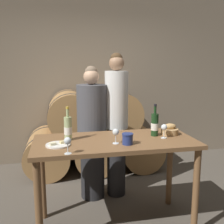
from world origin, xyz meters
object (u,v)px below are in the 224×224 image
(tasting_table, at_px, (115,153))
(person_right, at_px, (116,123))
(bread_basket, at_px, (170,130))
(wine_glass_left, at_px, (116,133))
(wine_glass_far_left, at_px, (68,142))
(wine_bottle_white, at_px, (68,128))
(cheese_plate, at_px, (58,145))
(wine_bottle_red, at_px, (155,125))
(blue_crock, at_px, (128,138))
(person_left, at_px, (92,133))
(wine_glass_center, at_px, (164,128))

(tasting_table, bearing_deg, person_right, 76.09)
(bread_basket, relative_size, wine_glass_left, 1.26)
(tasting_table, bearing_deg, wine_glass_far_left, -145.54)
(wine_bottle_white, bearing_deg, cheese_plate, -121.97)
(person_right, bearing_deg, wine_bottle_red, -66.16)
(tasting_table, relative_size, wine_bottle_red, 4.74)
(wine_glass_far_left, bearing_deg, person_right, 57.36)
(wine_bottle_white, bearing_deg, blue_crock, -25.53)
(wine_bottle_white, distance_m, cheese_plate, 0.22)
(person_right, distance_m, wine_bottle_red, 0.67)
(person_left, xyz_separation_m, cheese_plate, (-0.41, -0.74, 0.11))
(wine_bottle_red, bearing_deg, cheese_plate, -171.81)
(blue_crock, bearing_deg, person_left, 104.71)
(person_right, relative_size, blue_crock, 16.85)
(person_right, bearing_deg, cheese_plate, -133.76)
(wine_bottle_white, xyz_separation_m, wine_glass_far_left, (-0.02, -0.40, -0.01))
(tasting_table, relative_size, cheese_plate, 7.06)
(wine_bottle_red, bearing_deg, bread_basket, 4.11)
(wine_bottle_white, relative_size, wine_glass_center, 2.33)
(wine_bottle_red, bearing_deg, person_left, 133.43)
(tasting_table, height_order, wine_glass_far_left, wine_glass_far_left)
(person_left, distance_m, wine_bottle_white, 0.69)
(blue_crock, bearing_deg, wine_glass_center, 17.51)
(bread_basket, distance_m, wine_glass_far_left, 1.14)
(tasting_table, xyz_separation_m, person_left, (-0.14, 0.67, 0.03))
(wine_bottle_white, relative_size, bread_basket, 1.85)
(blue_crock, xyz_separation_m, wine_glass_far_left, (-0.55, -0.15, 0.05))
(person_right, relative_size, cheese_plate, 8.03)
(person_left, bearing_deg, person_right, 0.01)
(wine_bottle_red, distance_m, wine_bottle_white, 0.88)
(person_right, bearing_deg, wine_glass_far_left, -122.64)
(wine_bottle_red, distance_m, blue_crock, 0.43)
(wine_bottle_red, bearing_deg, wine_glass_left, -157.56)
(blue_crock, height_order, wine_glass_far_left, wine_glass_far_left)
(tasting_table, xyz_separation_m, wine_glass_far_left, (-0.47, -0.32, 0.23))
(person_right, bearing_deg, wine_glass_left, -103.24)
(blue_crock, height_order, wine_glass_center, wine_glass_center)
(blue_crock, height_order, cheese_plate, blue_crock)
(person_right, xyz_separation_m, wine_glass_left, (-0.19, -0.79, 0.10))
(person_right, distance_m, blue_crock, 0.84)
(cheese_plate, bearing_deg, wine_glass_far_left, -72.18)
(wine_glass_center, bearing_deg, wine_glass_far_left, -163.65)
(wine_glass_left, bearing_deg, blue_crock, -24.95)
(wine_bottle_red, relative_size, wine_glass_far_left, 2.34)
(bread_basket, xyz_separation_m, wine_glass_far_left, (-1.07, -0.40, 0.06))
(bread_basket, height_order, wine_glass_far_left, wine_glass_far_left)
(person_left, height_order, person_right, person_right)
(person_right, xyz_separation_m, wine_bottle_red, (0.27, -0.60, 0.11))
(cheese_plate, bearing_deg, wine_glass_center, 2.01)
(wine_glass_center, bearing_deg, blue_crock, -162.49)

